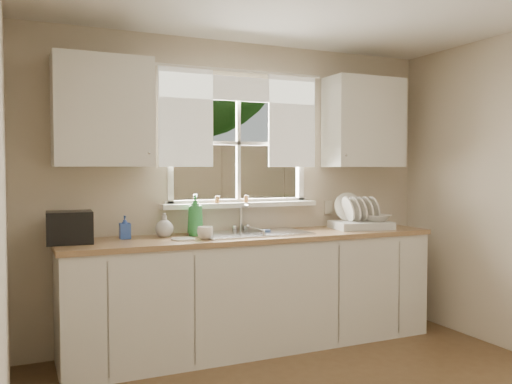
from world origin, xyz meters
name	(u,v)px	position (x,y,z in m)	size (l,w,h in m)	color
room_walls	(396,208)	(0.00, -0.07, 1.24)	(3.62, 4.02, 2.50)	beige
window	(239,163)	(0.00, 2.00, 1.49)	(1.38, 0.16, 1.06)	white
curtains	(241,109)	(0.00, 1.95, 1.93)	(1.50, 0.03, 0.81)	white
base_cabinets	(254,293)	(0.00, 1.68, 0.43)	(3.00, 0.62, 0.87)	silver
countertop	(254,237)	(0.00, 1.68, 0.89)	(3.04, 0.65, 0.04)	#95714A
upper_cabinet_left	(103,112)	(-1.15, 1.82, 1.85)	(0.70, 0.33, 0.80)	silver
upper_cabinet_right	(364,123)	(1.15, 1.82, 1.85)	(0.70, 0.33, 0.80)	silver
wall_outlet	(328,207)	(0.88, 1.99, 1.08)	(0.08, 0.01, 0.12)	beige
sill_jars	(232,199)	(-0.09, 1.94, 1.18)	(0.30, 0.04, 0.06)	brown
backyard	(141,65)	(0.58, 8.42, 3.46)	(20.00, 10.00, 6.13)	#335421
sink	(253,243)	(0.00, 1.71, 0.84)	(0.88, 0.52, 0.40)	#B7B7BC
dish_rack	(360,220)	(1.01, 1.67, 0.98)	(0.54, 0.44, 0.31)	silver
bowl	(377,218)	(1.15, 1.62, 1.00)	(0.24, 0.24, 0.06)	beige
soap_bottle_a	(195,215)	(-0.46, 1.79, 1.07)	(0.13, 0.13, 0.33)	#2A823B
soap_bottle_b	(125,227)	(-1.00, 1.82, 1.00)	(0.08, 0.08, 0.17)	#2F52B3
soap_bottle_c	(164,225)	(-0.70, 1.82, 1.00)	(0.14, 0.14, 0.18)	beige
saucer	(183,239)	(-0.62, 1.58, 0.92)	(0.17, 0.17, 0.01)	white
cup	(205,233)	(-0.46, 1.55, 0.96)	(0.12, 0.12, 0.10)	silver
black_appliance	(70,227)	(-1.40, 1.74, 1.02)	(0.31, 0.27, 0.23)	black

